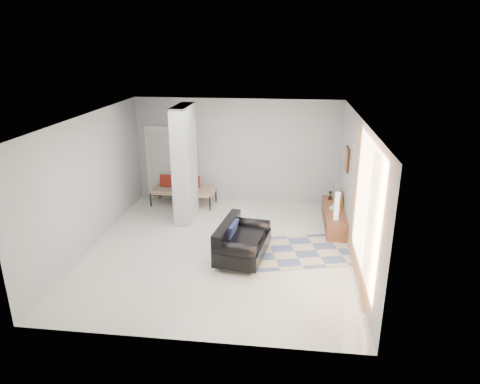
# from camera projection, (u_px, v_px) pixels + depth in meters

# --- Properties ---
(floor) EXTENTS (6.00, 6.00, 0.00)m
(floor) POSITION_uv_depth(u_px,v_px,m) (220.00, 249.00, 9.15)
(floor) COLOR silver
(floor) RESTS_ON ground
(ceiling) EXTENTS (6.00, 6.00, 0.00)m
(ceiling) POSITION_uv_depth(u_px,v_px,m) (217.00, 118.00, 8.22)
(ceiling) COLOR white
(ceiling) RESTS_ON wall_back
(wall_back) EXTENTS (6.00, 0.00, 6.00)m
(wall_back) POSITION_uv_depth(u_px,v_px,m) (237.00, 151.00, 11.49)
(wall_back) COLOR #B3B6B8
(wall_back) RESTS_ON ground
(wall_front) EXTENTS (6.00, 0.00, 6.00)m
(wall_front) POSITION_uv_depth(u_px,v_px,m) (182.00, 256.00, 5.87)
(wall_front) COLOR #B3B6B8
(wall_front) RESTS_ON ground
(wall_left) EXTENTS (0.00, 6.00, 6.00)m
(wall_left) POSITION_uv_depth(u_px,v_px,m) (90.00, 182.00, 8.99)
(wall_left) COLOR #B3B6B8
(wall_left) RESTS_ON ground
(wall_right) EXTENTS (0.00, 6.00, 6.00)m
(wall_right) POSITION_uv_depth(u_px,v_px,m) (357.00, 192.00, 8.37)
(wall_right) COLOR #B3B6B8
(wall_right) RESTS_ON ground
(partition_column) EXTENTS (0.35, 1.20, 2.80)m
(partition_column) POSITION_uv_depth(u_px,v_px,m) (185.00, 164.00, 10.30)
(partition_column) COLOR silver
(partition_column) RESTS_ON floor
(hallway_door) EXTENTS (0.85, 0.06, 2.04)m
(hallway_door) POSITION_uv_depth(u_px,v_px,m) (162.00, 163.00, 11.82)
(hallway_door) COLOR white
(hallway_door) RESTS_ON floor
(curtain) EXTENTS (0.00, 2.55, 2.55)m
(curtain) POSITION_uv_depth(u_px,v_px,m) (362.00, 211.00, 7.29)
(curtain) COLOR #EA953D
(curtain) RESTS_ON wall_right
(wall_art) EXTENTS (0.04, 0.45, 0.55)m
(wall_art) POSITION_uv_depth(u_px,v_px,m) (347.00, 159.00, 9.77)
(wall_art) COLOR #3A1C0F
(wall_art) RESTS_ON wall_right
(media_console) EXTENTS (0.45, 1.98, 0.80)m
(media_console) POSITION_uv_depth(u_px,v_px,m) (334.00, 217.00, 10.27)
(media_console) COLOR brown
(media_console) RESTS_ON floor
(loveseat) EXTENTS (1.08, 1.61, 0.76)m
(loveseat) POSITION_uv_depth(u_px,v_px,m) (240.00, 242.00, 8.66)
(loveseat) COLOR silver
(loveseat) RESTS_ON floor
(daybed) EXTENTS (1.70, 0.80, 0.77)m
(daybed) POSITION_uv_depth(u_px,v_px,m) (183.00, 189.00, 11.54)
(daybed) COLOR black
(daybed) RESTS_ON floor
(area_rug) EXTENTS (2.56, 2.01, 0.01)m
(area_rug) POSITION_uv_depth(u_px,v_px,m) (294.00, 251.00, 9.01)
(area_rug) COLOR #C1B893
(area_rug) RESTS_ON floor
(cylinder_lamp) EXTENTS (0.12, 0.12, 0.64)m
(cylinder_lamp) POSITION_uv_depth(u_px,v_px,m) (337.00, 206.00, 9.53)
(cylinder_lamp) COLOR white
(cylinder_lamp) RESTS_ON media_console
(bronze_figurine) EXTENTS (0.12, 0.12, 0.23)m
(bronze_figurine) POSITION_uv_depth(u_px,v_px,m) (330.00, 195.00, 10.81)
(bronze_figurine) COLOR black
(bronze_figurine) RESTS_ON media_console
(vase) EXTENTS (0.19, 0.19, 0.18)m
(vase) POSITION_uv_depth(u_px,v_px,m) (333.00, 207.00, 10.09)
(vase) COLOR silver
(vase) RESTS_ON media_console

